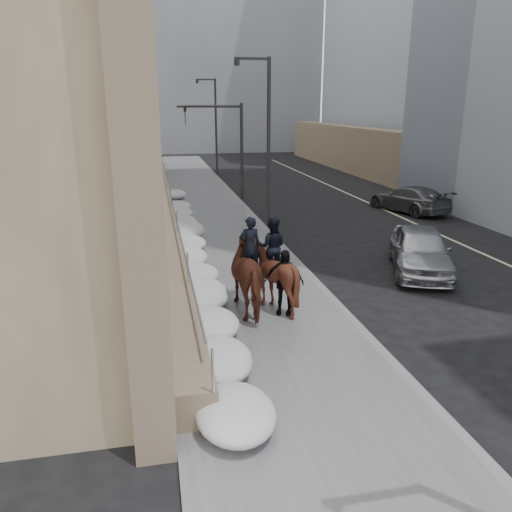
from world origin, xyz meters
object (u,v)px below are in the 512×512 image
at_px(mounted_horse_right, 272,271).
at_px(pedestrian, 284,282).
at_px(mounted_horse_left, 253,273).
at_px(car_silver, 420,250).
at_px(car_grey, 409,199).

relative_size(mounted_horse_right, pedestrian, 1.41).
bearing_deg(mounted_horse_left, pedestrian, 148.36).
bearing_deg(car_silver, mounted_horse_left, -136.92).
relative_size(mounted_horse_left, pedestrian, 1.45).
bearing_deg(pedestrian, car_grey, 72.59).
xyz_separation_m(pedestrian, car_silver, (5.90, 2.97, -0.24)).
relative_size(pedestrian, car_silver, 0.39).
xyz_separation_m(pedestrian, car_grey, (10.77, 12.96, -0.33)).
distance_m(mounted_horse_right, car_silver, 6.62).
bearing_deg(car_silver, car_grey, 86.04).
xyz_separation_m(mounted_horse_left, car_silver, (6.71, 2.58, -0.44)).
height_order(mounted_horse_right, pedestrian, mounted_horse_right).
xyz_separation_m(mounted_horse_right, car_grey, (11.00, 12.44, -0.50)).
relative_size(mounted_horse_left, car_grey, 0.54).
height_order(pedestrian, car_silver, pedestrian).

